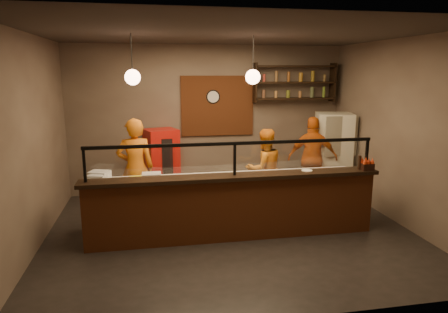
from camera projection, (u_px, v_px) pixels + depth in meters
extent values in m
plane|color=black|center=(231.00, 231.00, 6.72)|extent=(6.00, 6.00, 0.00)
plane|color=#37302B|center=(231.00, 34.00, 6.05)|extent=(6.00, 6.00, 0.00)
plane|color=#756456|center=(208.00, 120.00, 8.79)|extent=(6.00, 0.00, 6.00)
plane|color=#756456|center=(31.00, 144.00, 5.85)|extent=(0.00, 5.00, 5.00)
plane|color=#756456|center=(400.00, 133.00, 6.92)|extent=(0.00, 5.00, 5.00)
plane|color=#756456|center=(281.00, 178.00, 3.98)|extent=(6.00, 0.00, 6.00)
cube|color=brown|center=(217.00, 106.00, 8.73)|extent=(1.60, 0.04, 1.30)
cube|color=brown|center=(234.00, 209.00, 6.32)|extent=(4.60, 0.25, 1.00)
cube|color=black|center=(235.00, 177.00, 6.21)|extent=(4.70, 0.37, 0.06)
cube|color=gray|center=(228.00, 204.00, 6.82)|extent=(4.60, 0.75, 0.85)
cube|color=silver|center=(228.00, 178.00, 6.72)|extent=(4.60, 0.75, 0.05)
cube|color=white|center=(235.00, 159.00, 6.15)|extent=(4.40, 0.02, 0.50)
cube|color=black|center=(235.00, 143.00, 6.10)|extent=(4.50, 0.05, 0.05)
cube|color=black|center=(84.00, 165.00, 5.76)|extent=(0.04, 0.04, 0.50)
cube|color=black|center=(235.00, 159.00, 6.15)|extent=(0.04, 0.04, 0.50)
cube|color=black|center=(367.00, 154.00, 6.55)|extent=(0.04, 0.04, 0.50)
cube|color=black|center=(294.00, 98.00, 8.86)|extent=(1.80, 0.28, 0.04)
cube|color=black|center=(295.00, 82.00, 8.78)|extent=(1.80, 0.28, 0.04)
cube|color=black|center=(295.00, 66.00, 8.71)|extent=(1.80, 0.28, 0.04)
cube|color=black|center=(255.00, 83.00, 8.62)|extent=(0.04, 0.28, 0.85)
cube|color=black|center=(333.00, 82.00, 8.94)|extent=(0.04, 0.28, 0.85)
cylinder|color=black|center=(213.00, 97.00, 8.66)|extent=(0.30, 0.04, 0.30)
cylinder|color=black|center=(132.00, 54.00, 6.04)|extent=(0.01, 0.01, 0.60)
sphere|color=#E6A67E|center=(133.00, 77.00, 6.11)|extent=(0.24, 0.24, 0.24)
cylinder|color=black|center=(253.00, 55.00, 6.37)|extent=(0.01, 0.01, 0.60)
sphere|color=#E6A67E|center=(253.00, 77.00, 6.45)|extent=(0.24, 0.24, 0.24)
imported|color=orange|center=(135.00, 168.00, 7.27)|extent=(0.68, 0.46, 1.83)
imported|color=orange|center=(264.00, 169.00, 7.73)|extent=(0.87, 0.74, 1.57)
imported|color=orange|center=(313.00, 158.00, 8.34)|extent=(1.09, 0.69, 1.73)
cube|color=beige|center=(333.00, 154.00, 8.64)|extent=(0.90, 0.87, 1.77)
cube|color=#B6130C|center=(162.00, 163.00, 8.44)|extent=(0.77, 0.74, 1.46)
cylinder|color=silver|center=(232.00, 176.00, 6.72)|extent=(0.74, 0.74, 0.01)
cube|color=silver|center=(97.00, 179.00, 6.34)|extent=(0.31, 0.27, 0.13)
cube|color=white|center=(100.00, 176.00, 6.49)|extent=(0.37, 0.34, 0.15)
cube|color=silver|center=(152.00, 178.00, 6.37)|extent=(0.30, 0.24, 0.15)
cylinder|color=yellow|center=(141.00, 177.00, 6.58)|extent=(0.40, 0.18, 0.07)
cube|color=black|center=(367.00, 167.00, 6.52)|extent=(0.20, 0.16, 0.11)
cylinder|color=black|center=(360.00, 163.00, 6.54)|extent=(0.06, 0.06, 0.23)
cylinder|color=white|center=(307.00, 171.00, 6.46)|extent=(0.20, 0.20, 0.01)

